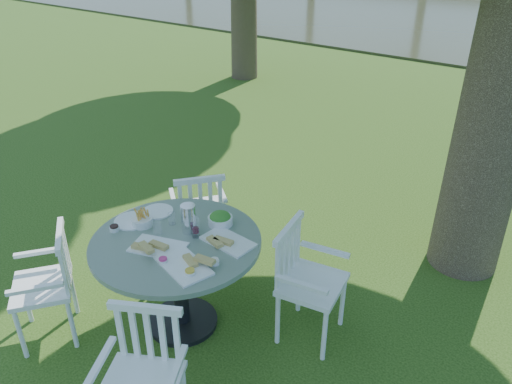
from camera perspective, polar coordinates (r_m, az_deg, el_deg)
ground at (r=4.64m, az=-1.52°, el=-10.22°), size 140.00×140.00×0.00m
table at (r=3.88m, az=-8.95°, el=-7.61°), size 1.28×1.28×0.82m
chair_ne at (r=3.84m, az=5.19°, el=-9.24°), size 0.53×0.55×0.95m
chair_nw at (r=4.71m, az=-6.46°, el=-1.92°), size 0.62×0.63×0.91m
chair_sw at (r=4.12m, az=-22.18°, el=-9.03°), size 0.63×0.62×0.92m
chair_se at (r=3.27m, az=-12.58°, el=-18.77°), size 0.61×0.60×0.91m
tableware at (r=3.81m, az=-8.56°, el=-4.31°), size 1.14×0.84×0.23m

